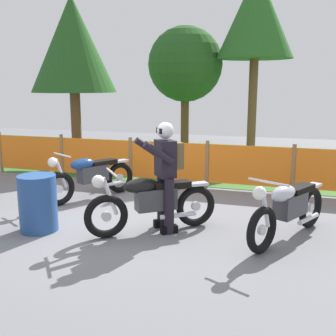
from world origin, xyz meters
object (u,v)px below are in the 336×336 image
motorcycle_third (288,208)px  motorcycle_lead (152,201)px  motorcycle_trailing (90,176)px  oil_drum (38,203)px  rider_lead (166,171)px

motorcycle_third → motorcycle_lead: bearing=-54.4°
motorcycle_lead → motorcycle_trailing: (-1.79, 1.40, -0.01)m
motorcycle_third → oil_drum: (-3.71, -0.76, -0.04)m
rider_lead → motorcycle_third: bearing=146.4°
motorcycle_third → motorcycle_trailing: bearing=-79.0°
motorcycle_trailing → rider_lead: 2.38m
motorcycle_third → rider_lead: 1.89m
motorcycle_lead → oil_drum: size_ratio=1.97×
motorcycle_trailing → motorcycle_third: bearing=103.3°
rider_lead → motorcycle_trailing: bearing=-71.0°
oil_drum → rider_lead: bearing=17.8°
motorcycle_lead → motorcycle_trailing: 2.27m
motorcycle_lead → motorcycle_third: motorcycle_lead is taller
motorcycle_trailing → oil_drum: 1.87m
motorcycle_lead → rider_lead: bearing=-179.5°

